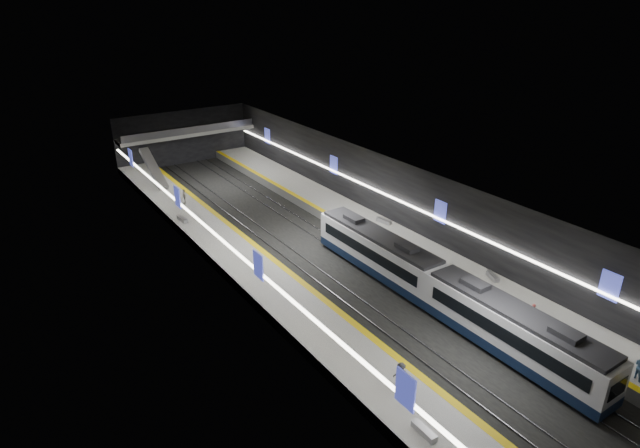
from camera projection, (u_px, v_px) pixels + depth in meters
ground at (310, 248)px, 54.65m from camera, size 70.00×70.00×0.00m
ceiling at (309, 174)px, 51.42m from camera, size 20.00×70.00×0.04m
wall_left at (216, 235)px, 47.96m from camera, size 0.04×70.00×8.00m
wall_right at (387, 192)px, 58.12m from camera, size 0.04×70.00×8.00m
wall_back at (183, 137)px, 79.68m from camera, size 20.00×0.04×8.00m
platform_left at (244, 263)px, 50.64m from camera, size 5.00×70.00×1.00m
tile_surface_left at (243, 258)px, 50.44m from camera, size 5.00×70.00×0.02m
tactile_strip_left at (264, 252)px, 51.55m from camera, size 0.60×70.00×0.02m
platform_right at (368, 227)px, 58.26m from camera, size 5.00×70.00×1.00m
tile_surface_right at (368, 223)px, 58.05m from camera, size 5.00×70.00×0.02m
tactile_strip_right at (352, 227)px, 56.93m from camera, size 0.60×70.00×0.02m
rails at (310, 247)px, 54.63m from camera, size 6.52×70.00×0.12m
train at (437, 285)px, 43.45m from camera, size 2.69×30.04×3.60m
ad_posters at (304, 204)px, 53.60m from camera, size 19.94×53.50×2.20m
cove_light_left at (218, 237)px, 48.14m from camera, size 0.25×68.60×0.12m
cove_light_right at (386, 194)px, 58.10m from camera, size 0.25×68.60×0.12m
mezzanine_bridge at (188, 133)px, 77.68m from camera, size 20.00×3.00×1.50m
escalator at (154, 168)px, 69.46m from camera, size 1.20×7.50×3.92m
bench_left_near at (424, 431)px, 30.43m from camera, size 0.51×1.75×0.42m
bench_left_far at (182, 219)px, 58.40m from camera, size 0.65×1.83×0.44m
bench_right_near at (493, 276)px, 46.83m from camera, size 1.05×1.70×0.40m
bench_right_far at (384, 221)px, 57.93m from camera, size 0.82×1.85×0.44m
passenger_right_a at (533, 313)px, 40.49m from camera, size 0.53×0.66×1.58m
passenger_left_a at (184, 196)px, 63.01m from camera, size 0.69×1.09×1.72m
passenger_left_b at (401, 373)px, 34.14m from camera, size 1.15×0.94×1.55m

